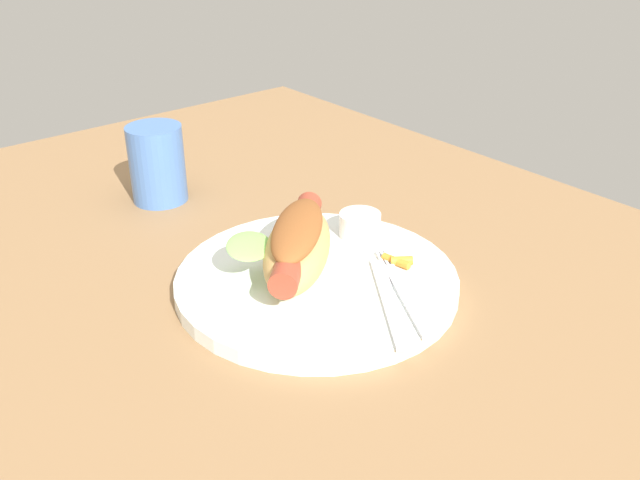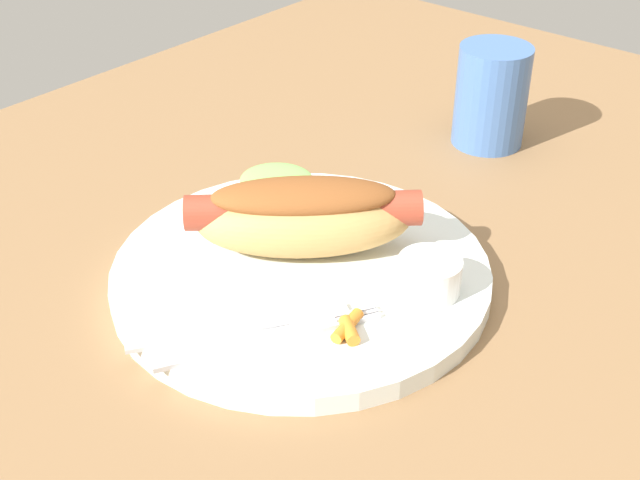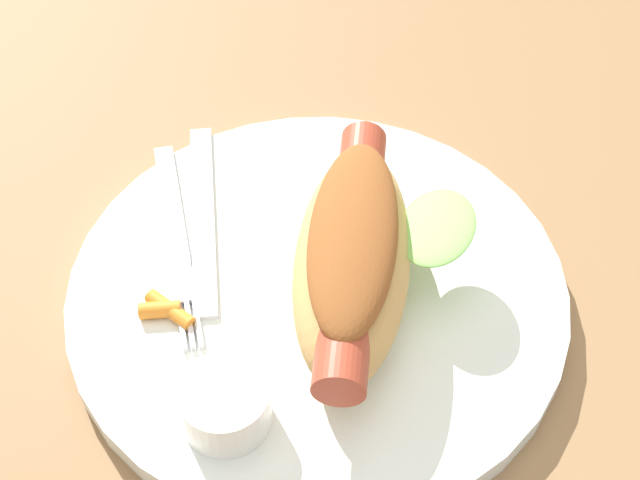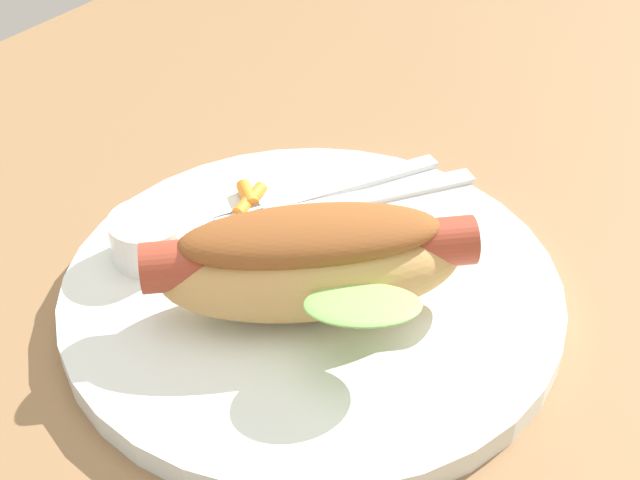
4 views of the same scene
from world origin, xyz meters
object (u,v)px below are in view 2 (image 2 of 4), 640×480
Objects in this scene: hot_dog at (299,212)px; drinking_cup at (491,96)px; sauce_ramekin at (429,276)px; knife at (239,327)px; carrot_garnish at (348,328)px; fork at (265,339)px; plate at (301,273)px.

hot_dog is 1.65× the size of drinking_cup.
knife is (12.17, -7.40, -1.19)cm from sauce_ramekin.
sauce_ramekin is 7.77cm from carrot_garnish.
hot_dog reaches higher than sauce_ramekin.
sauce_ramekin is 28.89cm from drinking_cup.
carrot_garnish is (-4.59, 5.97, 0.27)cm from knife.
carrot_garnish is (5.69, 9.53, -2.85)cm from hot_dog.
fork is (11.93, -5.22, -1.17)cm from sauce_ramekin.
hot_dog reaches higher than carrot_garnish.
hot_dog is 3.52× the size of sauce_ramekin.
sauce_ramekin is (-3.58, 9.33, 2.17)cm from plate.
drinking_cup is at bearing 40.34° from knife.
fork is (8.36, 4.12, 1.00)cm from plate.
fork is 2.20cm from knife.
hot_dog is at bearing -80.21° from sauce_ramekin.
fork is 39.13cm from drinking_cup.
sauce_ramekin is 1.41× the size of carrot_garnish.
knife is at bearing 5.28° from drinking_cup.
plate is at bearing 55.01° from fork.
plate is 8.72× the size of carrot_garnish.
hot_dog is 1.06× the size of knife.
knife is at bearing -31.30° from sauce_ramekin.
plate is at bearing -89.20° from hot_dog.
knife is at bearing 12.65° from plate.
drinking_cup is (-28.53, -0.03, 0.12)cm from hot_dog.
carrot_garnish is at bearing 63.11° from plate.
drinking_cup reaches higher than hot_dog.
hot_dog is at bearing -136.11° from plate.
plate is 1.87× the size of knife.
hot_dog is at bearing -120.87° from carrot_garnish.
drinking_cup is at bearing -164.39° from carrot_garnish.
plate is 6.20× the size of sauce_ramekin.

